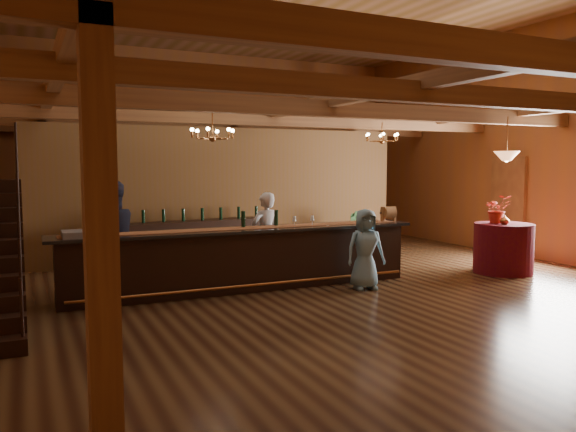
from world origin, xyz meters
name	(u,v)px	position (x,y,z in m)	size (l,w,h in m)	color
floor	(316,283)	(0.00, 0.00, 0.00)	(14.00, 14.00, 0.00)	brown
wall_back	(205,147)	(0.00, 7.00, 2.75)	(12.00, 0.10, 5.50)	#965627
wall_right	(546,142)	(6.00, 0.00, 2.75)	(0.10, 14.00, 5.50)	#965627
beam_grid	(304,112)	(0.00, 0.51, 3.24)	(11.90, 13.90, 0.39)	#9C6433
support_posts	(329,200)	(0.00, -0.50, 1.60)	(9.20, 10.20, 3.20)	#9C6433
partition_wall	(228,193)	(-0.50, 3.50, 1.55)	(9.00, 0.18, 3.10)	brown
window_right_back	(509,192)	(5.95, 1.00, 1.55)	(0.12, 1.05, 1.75)	white
backroom_boxes	(211,227)	(-0.29, 5.50, 0.53)	(4.10, 0.60, 1.10)	black
tasting_bar	(244,259)	(-1.41, 0.08, 0.56)	(6.60, 0.96, 1.11)	black
beverage_dispenser	(107,217)	(-3.72, 0.17, 1.38)	(0.26, 0.26, 0.60)	silver
glass_rack_tray	(79,234)	(-4.17, 0.07, 1.15)	(0.50, 0.50, 0.10)	gray
raffle_drum	(388,213)	(1.62, -0.02, 1.27)	(0.34, 0.24, 0.30)	#A36F38
bar_bottle_0	(243,219)	(-1.37, 0.20, 1.25)	(0.07, 0.07, 0.30)	black
bar_bottle_1	(276,218)	(-0.73, 0.19, 1.25)	(0.07, 0.07, 0.30)	black
backbar_shelf	(193,242)	(-1.51, 3.02, 0.49)	(3.47, 0.54, 0.97)	black
round_table	(503,248)	(3.98, -0.76, 0.51)	(1.18, 1.18, 1.02)	#570E0B
chandelier_left	(213,133)	(-1.80, 0.60, 2.79)	(0.80, 0.80, 0.56)	#A86633
chandelier_right	(382,137)	(2.67, 1.74, 2.86)	(0.80, 0.80, 0.49)	#A86633
pendant_lamp	(507,156)	(3.98, -0.76, 2.40)	(0.52, 0.52, 0.90)	#A86633
bartender	(265,236)	(-0.71, 0.74, 0.85)	(0.62, 0.41, 1.70)	silver
staff_second	(112,237)	(-3.55, 0.94, 0.97)	(0.94, 0.73, 1.94)	#1E1F2F
guest	(365,249)	(0.57, -0.82, 0.72)	(0.71, 0.46, 1.44)	#76A9C2
floor_plant	(351,232)	(2.42, 2.66, 0.55)	(0.61, 0.49, 1.11)	#254722
table_flowers	(497,209)	(3.90, -0.64, 1.32)	(0.53, 0.46, 0.58)	red
table_vase	(505,217)	(3.84, -0.90, 1.18)	(0.15, 0.15, 0.31)	#A86633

